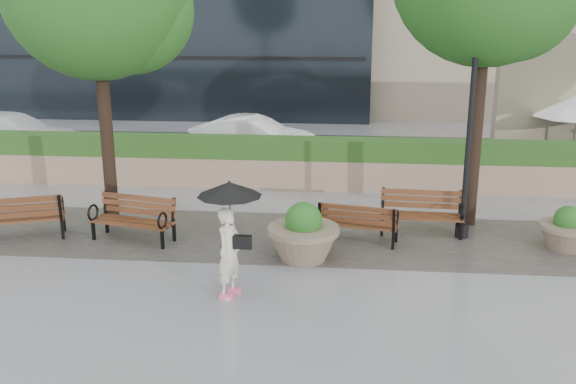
# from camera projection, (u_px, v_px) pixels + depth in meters

# --- Properties ---
(ground) EXTENTS (100.00, 100.00, 0.00)m
(ground) POSITION_uv_depth(u_px,v_px,m) (336.00, 301.00, 10.61)
(ground) COLOR gray
(ground) RESTS_ON ground
(cobble_strip) EXTENTS (28.00, 3.20, 0.01)m
(cobble_strip) POSITION_uv_depth(u_px,v_px,m) (339.00, 239.00, 13.48)
(cobble_strip) COLOR #383330
(cobble_strip) RESTS_ON ground
(hedge_wall) EXTENTS (24.00, 0.80, 1.35)m
(hedge_wall) POSITION_uv_depth(u_px,v_px,m) (342.00, 164.00, 17.12)
(hedge_wall) COLOR tan
(hedge_wall) RESTS_ON ground
(asphalt_street) EXTENTS (40.00, 7.00, 0.00)m
(asphalt_street) POSITION_uv_depth(u_px,v_px,m) (344.00, 156.00, 21.13)
(asphalt_street) COLOR black
(asphalt_street) RESTS_ON ground
(bench_0) EXTENTS (1.94, 1.31, 0.97)m
(bench_0) POSITION_uv_depth(u_px,v_px,m) (20.00, 226.00, 13.38)
(bench_0) COLOR brown
(bench_0) RESTS_ON ground
(bench_1) EXTENTS (1.82, 1.07, 0.92)m
(bench_1) POSITION_uv_depth(u_px,v_px,m) (134.00, 228.00, 13.30)
(bench_1) COLOR brown
(bench_1) RESTS_ON ground
(bench_2) EXTENTS (1.69, 0.95, 0.86)m
(bench_2) POSITION_uv_depth(u_px,v_px,m) (358.00, 231.00, 13.21)
(bench_2) COLOR brown
(bench_2) RESTS_ON ground
(bench_3) EXTENTS (1.76, 0.78, 0.92)m
(bench_3) POSITION_uv_depth(u_px,v_px,m) (421.00, 222.00, 13.68)
(bench_3) COLOR brown
(bench_3) RESTS_ON ground
(planter_left) EXTENTS (1.38, 1.38, 1.15)m
(planter_left) POSITION_uv_depth(u_px,v_px,m) (303.00, 238.00, 12.24)
(planter_left) COLOR #7F6B56
(planter_left) RESTS_ON ground
(planter_right) EXTENTS (1.08, 1.08, 0.90)m
(planter_right) POSITION_uv_depth(u_px,v_px,m) (567.00, 232.00, 12.81)
(planter_right) COLOR #7F6B56
(planter_right) RESTS_ON ground
(lamppost) EXTENTS (0.28, 0.28, 4.16)m
(lamppost) POSITION_uv_depth(u_px,v_px,m) (468.00, 152.00, 13.08)
(lamppost) COLOR black
(lamppost) RESTS_ON ground
(car_left) EXTENTS (4.90, 2.18, 1.40)m
(car_left) POSITION_uv_depth(u_px,v_px,m) (12.00, 134.00, 20.99)
(car_left) COLOR white
(car_left) RESTS_ON ground
(car_right) EXTENTS (4.23, 2.25, 1.33)m
(car_right) POSITION_uv_depth(u_px,v_px,m) (253.00, 137.00, 20.73)
(car_right) COLOR white
(car_right) RESTS_ON ground
(pedestrian) EXTENTS (1.07, 1.07, 1.97)m
(pedestrian) POSITION_uv_depth(u_px,v_px,m) (230.00, 228.00, 10.52)
(pedestrian) COLOR beige
(pedestrian) RESTS_ON ground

